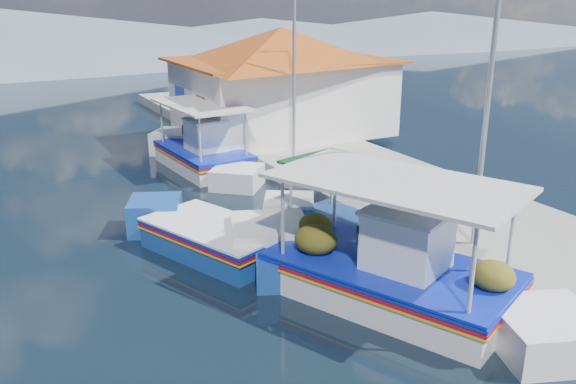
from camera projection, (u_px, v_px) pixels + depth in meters
name	position (u px, v px, depth m)	size (l,w,h in m)	color
ground	(362.00, 354.00, 10.91)	(160.00, 160.00, 0.00)	black
quay	(409.00, 197.00, 18.49)	(5.00, 44.00, 0.50)	gray
bollards	(367.00, 203.00, 16.80)	(0.20, 17.20, 0.30)	#A5A8AD
main_caique	(389.00, 273.00, 12.77)	(4.96, 8.23, 2.97)	white
caique_green_canopy	(351.00, 236.00, 15.26)	(3.01, 6.34, 2.45)	white
caique_blue_hull	(215.00, 241.00, 15.10)	(3.46, 6.15, 1.17)	#184492
caique_far	(203.00, 155.00, 22.35)	(2.60, 7.67, 2.69)	white
harbor_building	(282.00, 79.00, 25.36)	(10.49, 10.49, 4.40)	white
lamp_post_near	(484.00, 105.00, 13.39)	(1.21, 0.14, 6.00)	#A5A8AD
lamp_post_far	(292.00, 65.00, 20.92)	(1.21, 0.14, 6.00)	#A5A8AD
mountain_ridge	(95.00, 37.00, 60.05)	(171.40, 96.00, 5.50)	slate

